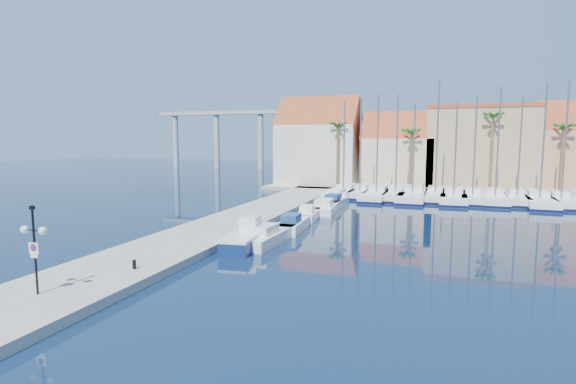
% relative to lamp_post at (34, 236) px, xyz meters
% --- Properties ---
extents(ground, '(260.00, 260.00, 0.00)m').
position_rel_lamp_post_xyz_m(ground, '(9.13, 6.01, -3.14)').
color(ground, black).
rests_on(ground, ground).
extents(quay_west, '(6.00, 77.00, 0.50)m').
position_rel_lamp_post_xyz_m(quay_west, '(0.13, 19.51, -2.89)').
color(quay_west, gray).
rests_on(quay_west, ground).
extents(shore_north, '(54.00, 16.00, 0.50)m').
position_rel_lamp_post_xyz_m(shore_north, '(19.13, 54.01, -2.89)').
color(shore_north, gray).
rests_on(shore_north, ground).
extents(lamp_post, '(1.37, 0.39, 4.02)m').
position_rel_lamp_post_xyz_m(lamp_post, '(0.00, 0.00, 0.00)').
color(lamp_post, black).
rests_on(lamp_post, quay_west).
extents(bollard, '(0.20, 0.20, 0.50)m').
position_rel_lamp_post_xyz_m(bollard, '(1.57, 4.69, -2.39)').
color(bollard, black).
rests_on(bollard, quay_west).
extents(fishing_boat, '(2.44, 5.77, 1.96)m').
position_rel_lamp_post_xyz_m(fishing_boat, '(4.39, 13.04, -2.48)').
color(fishing_boat, navy).
rests_on(fishing_boat, ground).
extents(motorboat_west_0, '(2.47, 6.77, 1.40)m').
position_rel_lamp_post_xyz_m(motorboat_west_0, '(5.27, 14.67, -2.63)').
color(motorboat_west_0, white).
rests_on(motorboat_west_0, ground).
extents(motorboat_west_1, '(2.22, 5.81, 1.40)m').
position_rel_lamp_post_xyz_m(motorboat_west_1, '(5.66, 19.50, -2.63)').
color(motorboat_west_1, white).
rests_on(motorboat_west_1, ground).
extents(motorboat_west_2, '(2.08, 5.19, 1.40)m').
position_rel_lamp_post_xyz_m(motorboat_west_2, '(5.52, 24.59, -2.63)').
color(motorboat_west_2, white).
rests_on(motorboat_west_2, ground).
extents(motorboat_west_3, '(2.84, 7.36, 1.40)m').
position_rel_lamp_post_xyz_m(motorboat_west_3, '(5.92, 29.43, -2.63)').
color(motorboat_west_3, white).
rests_on(motorboat_west_3, ground).
extents(motorboat_west_4, '(2.18, 6.31, 1.40)m').
position_rel_lamp_post_xyz_m(motorboat_west_4, '(5.90, 33.84, -2.63)').
color(motorboat_west_4, white).
rests_on(motorboat_west_4, ground).
extents(motorboat_west_5, '(2.83, 7.55, 1.40)m').
position_rel_lamp_post_xyz_m(motorboat_west_5, '(5.15, 39.17, -2.63)').
color(motorboat_west_5, white).
rests_on(motorboat_west_5, ground).
extents(sailboat_0, '(3.59, 11.35, 12.22)m').
position_rel_lamp_post_xyz_m(sailboat_0, '(5.43, 41.98, -2.57)').
color(sailboat_0, white).
rests_on(sailboat_0, ground).
extents(sailboat_1, '(2.39, 8.68, 12.59)m').
position_rel_lamp_post_xyz_m(sailboat_1, '(7.31, 42.75, -2.53)').
color(sailboat_1, white).
rests_on(sailboat_1, ground).
extents(sailboat_2, '(3.28, 11.05, 12.77)m').
position_rel_lamp_post_xyz_m(sailboat_2, '(9.63, 41.56, -2.56)').
color(sailboat_2, white).
rests_on(sailboat_2, ground).
extents(sailboat_3, '(2.64, 9.56, 12.76)m').
position_rel_lamp_post_xyz_m(sailboat_3, '(11.88, 41.98, -2.54)').
color(sailboat_3, white).
rests_on(sailboat_3, ground).
extents(sailboat_4, '(3.43, 12.09, 11.54)m').
position_rel_lamp_post_xyz_m(sailboat_4, '(13.92, 41.99, -2.59)').
color(sailboat_4, white).
rests_on(sailboat_4, ground).
extents(sailboat_5, '(2.54, 9.38, 14.50)m').
position_rel_lamp_post_xyz_m(sailboat_5, '(16.53, 42.58, -2.51)').
color(sailboat_5, white).
rests_on(sailboat_5, ground).
extents(sailboat_6, '(3.28, 11.49, 11.66)m').
position_rel_lamp_post_xyz_m(sailboat_6, '(18.62, 41.97, -2.58)').
color(sailboat_6, white).
rests_on(sailboat_6, ground).
extents(sailboat_7, '(2.96, 9.19, 12.27)m').
position_rel_lamp_post_xyz_m(sailboat_7, '(20.72, 42.03, -2.54)').
color(sailboat_7, white).
rests_on(sailboat_7, ground).
extents(sailboat_8, '(3.16, 10.21, 13.31)m').
position_rel_lamp_post_xyz_m(sailboat_8, '(23.17, 42.19, -2.54)').
color(sailboat_8, white).
rests_on(sailboat_8, ground).
extents(sailboat_9, '(2.37, 8.65, 12.06)m').
position_rel_lamp_post_xyz_m(sailboat_9, '(25.47, 42.43, -2.53)').
color(sailboat_9, white).
rests_on(sailboat_9, ground).
extents(sailboat_10, '(3.75, 11.53, 13.42)m').
position_rel_lamp_post_xyz_m(sailboat_10, '(27.68, 41.70, -2.56)').
color(sailboat_10, white).
rests_on(sailboat_10, ground).
extents(sailboat_11, '(2.88, 9.57, 13.84)m').
position_rel_lamp_post_xyz_m(sailboat_11, '(29.77, 41.97, -2.52)').
color(sailboat_11, white).
rests_on(sailboat_11, ground).
extents(building_0, '(12.30, 9.00, 13.50)m').
position_rel_lamp_post_xyz_m(building_0, '(-0.87, 53.01, 3.39)').
color(building_0, beige).
rests_on(building_0, shore_north).
extents(building_1, '(10.30, 8.00, 11.00)m').
position_rel_lamp_post_xyz_m(building_1, '(11.13, 53.01, 2.16)').
color(building_1, '#CFB792').
rests_on(building_1, shore_north).
extents(building_2, '(14.20, 10.20, 11.50)m').
position_rel_lamp_post_xyz_m(building_2, '(22.13, 54.01, 3.12)').
color(building_2, tan).
rests_on(building_2, shore_north).
extents(palm_0, '(2.60, 2.60, 10.15)m').
position_rel_lamp_post_xyz_m(palm_0, '(3.13, 48.01, 5.94)').
color(palm_0, brown).
rests_on(palm_0, shore_north).
extents(palm_1, '(2.60, 2.60, 9.15)m').
position_rel_lamp_post_xyz_m(palm_1, '(13.13, 48.01, 5.00)').
color(palm_1, brown).
rests_on(palm_1, shore_north).
extents(palm_2, '(2.60, 2.60, 11.15)m').
position_rel_lamp_post_xyz_m(palm_2, '(23.13, 48.01, 6.88)').
color(palm_2, brown).
rests_on(palm_2, shore_north).
extents(palm_3, '(2.60, 2.60, 9.65)m').
position_rel_lamp_post_xyz_m(palm_3, '(31.13, 48.01, 5.47)').
color(palm_3, brown).
rests_on(palm_3, shore_north).
extents(viaduct, '(48.00, 2.20, 14.45)m').
position_rel_lamp_post_xyz_m(viaduct, '(-29.94, 88.01, 7.11)').
color(viaduct, '#9E9E99').
rests_on(viaduct, ground).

